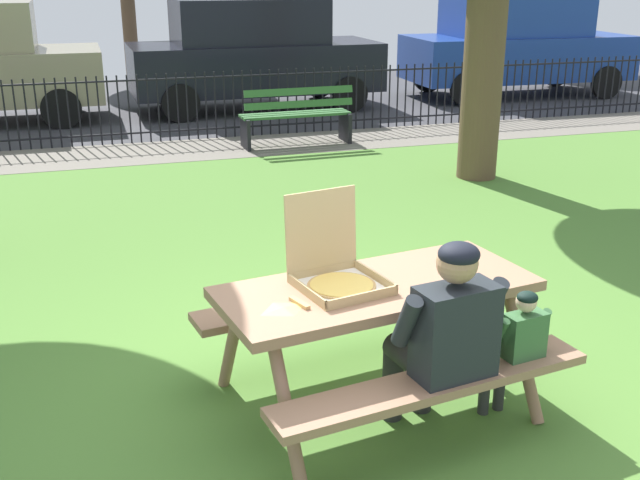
{
  "coord_description": "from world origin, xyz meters",
  "views": [
    {
      "loc": [
        -1.42,
        -3.93,
        2.46
      ],
      "look_at": [
        -0.0,
        0.67,
        0.75
      ],
      "focal_mm": 43.33,
      "sensor_mm": 36.0,
      "label": 1
    }
  ],
  "objects_px": {
    "picnic_table_foreground": "(376,312)",
    "child_at_table": "(515,343)",
    "pizza_box_open": "(335,268)",
    "park_bench_center": "(297,117)",
    "pizza_slice_on_table": "(287,307)",
    "parked_car_center": "(253,53)",
    "adult_at_table": "(444,334)",
    "parked_car_right": "(517,44)"
  },
  "relations": [
    {
      "from": "picnic_table_foreground",
      "to": "park_bench_center",
      "type": "xyz_separation_m",
      "value": [
        1.45,
        6.94,
        -0.18
      ]
    },
    {
      "from": "park_bench_center",
      "to": "parked_car_right",
      "type": "xyz_separation_m",
      "value": [
        5.41,
        3.16,
        0.59
      ]
    },
    {
      "from": "child_at_table",
      "to": "picnic_table_foreground",
      "type": "bearing_deg",
      "value": 145.79
    },
    {
      "from": "picnic_table_foreground",
      "to": "child_at_table",
      "type": "height_order",
      "value": "child_at_table"
    },
    {
      "from": "pizza_box_open",
      "to": "park_bench_center",
      "type": "xyz_separation_m",
      "value": [
        1.68,
        6.88,
        -0.45
      ]
    },
    {
      "from": "pizza_slice_on_table",
      "to": "adult_at_table",
      "type": "relative_size",
      "value": 0.21
    },
    {
      "from": "park_bench_center",
      "to": "parked_car_right",
      "type": "height_order",
      "value": "parked_car_right"
    },
    {
      "from": "pizza_slice_on_table",
      "to": "parked_car_center",
      "type": "xyz_separation_m",
      "value": [
        2.1,
        10.27,
        0.23
      ]
    },
    {
      "from": "pizza_box_open",
      "to": "adult_at_table",
      "type": "bearing_deg",
      "value": -52.59
    },
    {
      "from": "park_bench_center",
      "to": "parked_car_center",
      "type": "bearing_deg",
      "value": 88.55
    },
    {
      "from": "park_bench_center",
      "to": "adult_at_table",
      "type": "bearing_deg",
      "value": -99.66
    },
    {
      "from": "pizza_slice_on_table",
      "to": "parked_car_right",
      "type": "height_order",
      "value": "parked_car_right"
    },
    {
      "from": "adult_at_table",
      "to": "parked_car_center",
      "type": "distance_m",
      "value": 10.67
    },
    {
      "from": "child_at_table",
      "to": "pizza_box_open",
      "type": "bearing_deg",
      "value": 150.01
    },
    {
      "from": "pizza_slice_on_table",
      "to": "park_bench_center",
      "type": "bearing_deg",
      "value": 74.12
    },
    {
      "from": "pizza_slice_on_table",
      "to": "parked_car_right",
      "type": "bearing_deg",
      "value": 54.1
    },
    {
      "from": "pizza_slice_on_table",
      "to": "park_bench_center",
      "type": "xyz_separation_m",
      "value": [
        2.02,
        7.11,
        -0.36
      ]
    },
    {
      "from": "pizza_slice_on_table",
      "to": "child_at_table",
      "type": "xyz_separation_m",
      "value": [
        1.22,
        -0.27,
        -0.26
      ]
    },
    {
      "from": "pizza_box_open",
      "to": "park_bench_center",
      "type": "relative_size",
      "value": 0.35
    },
    {
      "from": "child_at_table",
      "to": "parked_car_right",
      "type": "distance_m",
      "value": 12.25
    },
    {
      "from": "pizza_box_open",
      "to": "picnic_table_foreground",
      "type": "bearing_deg",
      "value": -15.99
    },
    {
      "from": "adult_at_table",
      "to": "parked_car_center",
      "type": "relative_size",
      "value": 0.27
    },
    {
      "from": "pizza_box_open",
      "to": "pizza_slice_on_table",
      "type": "xyz_separation_m",
      "value": [
        -0.34,
        -0.23,
        -0.09
      ]
    },
    {
      "from": "parked_car_right",
      "to": "child_at_table",
      "type": "bearing_deg",
      "value": -120.54
    },
    {
      "from": "park_bench_center",
      "to": "picnic_table_foreground",
      "type": "bearing_deg",
      "value": -101.81
    },
    {
      "from": "picnic_table_foreground",
      "to": "parked_car_center",
      "type": "height_order",
      "value": "parked_car_center"
    },
    {
      "from": "parked_car_right",
      "to": "pizza_slice_on_table",
      "type": "bearing_deg",
      "value": -125.9
    },
    {
      "from": "picnic_table_foreground",
      "to": "pizza_box_open",
      "type": "relative_size",
      "value": 3.56
    },
    {
      "from": "pizza_slice_on_table",
      "to": "park_bench_center",
      "type": "relative_size",
      "value": 0.16
    },
    {
      "from": "pizza_box_open",
      "to": "park_bench_center",
      "type": "height_order",
      "value": "pizza_box_open"
    },
    {
      "from": "pizza_box_open",
      "to": "parked_car_right",
      "type": "bearing_deg",
      "value": 54.76
    },
    {
      "from": "parked_car_center",
      "to": "parked_car_right",
      "type": "xyz_separation_m",
      "value": [
        5.33,
        0.0,
        0.0
      ]
    },
    {
      "from": "pizza_box_open",
      "to": "adult_at_table",
      "type": "xyz_separation_m",
      "value": [
        0.42,
        -0.54,
        -0.21
      ]
    },
    {
      "from": "parked_car_center",
      "to": "park_bench_center",
      "type": "bearing_deg",
      "value": -91.45
    },
    {
      "from": "pizza_slice_on_table",
      "to": "parked_car_right",
      "type": "relative_size",
      "value": 0.06
    },
    {
      "from": "child_at_table",
      "to": "parked_car_right",
      "type": "height_order",
      "value": "parked_car_right"
    },
    {
      "from": "pizza_box_open",
      "to": "pizza_slice_on_table",
      "type": "distance_m",
      "value": 0.43
    },
    {
      "from": "picnic_table_foreground",
      "to": "park_bench_center",
      "type": "bearing_deg",
      "value": 78.19
    },
    {
      "from": "child_at_table",
      "to": "parked_car_center",
      "type": "distance_m",
      "value": 10.59
    },
    {
      "from": "pizza_slice_on_table",
      "to": "park_bench_center",
      "type": "height_order",
      "value": "park_bench_center"
    },
    {
      "from": "pizza_slice_on_table",
      "to": "park_bench_center",
      "type": "distance_m",
      "value": 7.4
    },
    {
      "from": "picnic_table_foreground",
      "to": "pizza_slice_on_table",
      "type": "bearing_deg",
      "value": -163.51
    }
  ]
}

